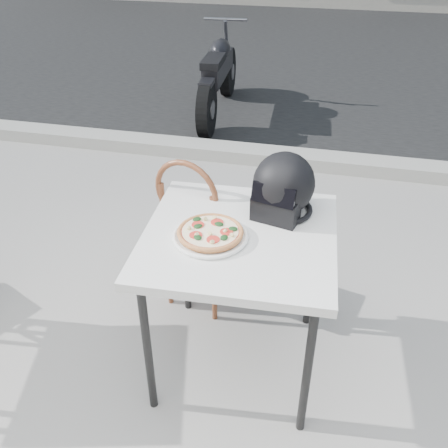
% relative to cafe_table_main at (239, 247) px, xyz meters
% --- Properties ---
extents(street_asphalt, '(30.00, 8.00, 0.00)m').
position_rel_cafe_table_main_xyz_m(street_asphalt, '(-0.19, 6.40, -0.74)').
color(street_asphalt, black).
rests_on(street_asphalt, ground).
extents(curb, '(30.00, 0.25, 0.12)m').
position_rel_cafe_table_main_xyz_m(curb, '(-0.19, 2.40, -0.68)').
color(curb, '#9D9C93').
rests_on(curb, ground).
extents(cafe_table_main, '(0.89, 0.89, 0.81)m').
position_rel_cafe_table_main_xyz_m(cafe_table_main, '(0.00, 0.00, 0.00)').
color(cafe_table_main, silver).
rests_on(cafe_table_main, ground).
extents(plate, '(0.45, 0.45, 0.02)m').
position_rel_cafe_table_main_xyz_m(plate, '(-0.12, -0.06, 0.08)').
color(plate, white).
rests_on(plate, cafe_table_main).
extents(pizza, '(0.32, 0.32, 0.04)m').
position_rel_cafe_table_main_xyz_m(pizza, '(-0.12, -0.06, 0.11)').
color(pizza, '#BD7945').
rests_on(pizza, plate).
extents(helmet, '(0.35, 0.36, 0.30)m').
position_rel_cafe_table_main_xyz_m(helmet, '(0.16, 0.22, 0.20)').
color(helmet, black).
rests_on(helmet, cafe_table_main).
extents(cafe_chair_main, '(0.46, 0.46, 0.99)m').
position_rel_cafe_table_main_xyz_m(cafe_chair_main, '(-0.32, 0.39, -0.19)').
color(cafe_chair_main, brown).
rests_on(cafe_chair_main, ground).
extents(motorcycle, '(0.49, 1.90, 0.94)m').
position_rel_cafe_table_main_xyz_m(motorcycle, '(-0.95, 3.54, -0.32)').
color(motorcycle, black).
rests_on(motorcycle, street_asphalt).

